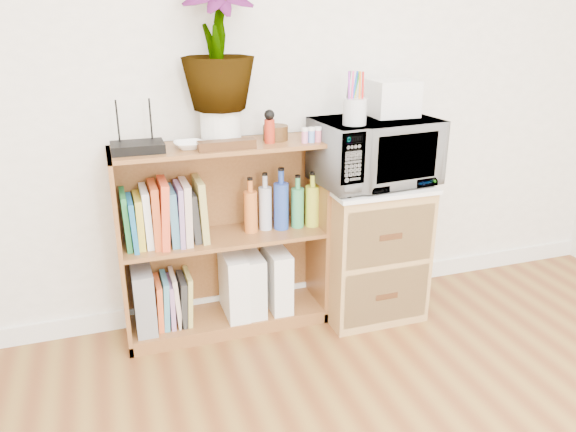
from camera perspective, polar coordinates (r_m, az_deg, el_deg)
name	(u,v)px	position (r m, az deg, el deg)	size (l,w,h in m)	color
skirting_board	(283,293)	(3.15, -0.48, -7.85)	(4.00, 0.02, 0.10)	white
bookshelf	(224,240)	(2.76, -6.53, -2.43)	(1.00, 0.30, 0.95)	brown
wicker_unit	(368,249)	(2.97, 8.16, -3.38)	(0.50, 0.45, 0.70)	#9E7542
microwave	(375,151)	(2.80, 8.79, 6.50)	(0.57, 0.39, 0.32)	white
pen_cup	(355,112)	(2.61, 6.79, 10.49)	(0.11, 0.11, 0.12)	silver
small_appliance	(393,98)	(2.84, 10.62, 11.68)	(0.22, 0.18, 0.17)	white
router	(138,147)	(2.54, -15.04, 6.76)	(0.22, 0.15, 0.04)	black
white_bowl	(188,145)	(2.55, -10.08, 7.11)	(0.13, 0.13, 0.03)	white
plant_pot	(221,127)	(2.62, -6.84, 9.00)	(0.18, 0.18, 0.16)	silver
potted_plant	(217,43)	(2.57, -7.20, 17.04)	(0.32, 0.32, 0.58)	#2C6A2A
trinket_box	(227,145)	(2.51, -6.24, 7.20)	(0.26, 0.06, 0.04)	#3B2210
kokeshi_doll	(270,131)	(2.62, -1.89, 8.59)	(0.05, 0.05, 0.11)	#A82714
wooden_bowl	(275,133)	(2.68, -1.28, 8.45)	(0.12, 0.12, 0.07)	#38230F
paint_jars	(311,137)	(2.63, 2.39, 8.02)	(0.10, 0.04, 0.05)	pink
file_box	(143,297)	(2.82, -14.48, -8.02)	(0.09, 0.25, 0.32)	gray
magazine_holder_left	(234,284)	(2.86, -5.53, -6.85)	(0.10, 0.26, 0.33)	white
magazine_holder_mid	(251,282)	(2.88, -3.79, -6.71)	(0.10, 0.25, 0.32)	silver
magazine_holder_right	(277,278)	(2.91, -1.16, -6.31)	(0.10, 0.26, 0.32)	white
cookbooks	(165,215)	(2.66, -12.36, 0.10)	(0.38, 0.20, 0.31)	#228240
liquor_bottles	(290,201)	(2.78, 0.17, 1.48)	(0.47, 0.07, 0.30)	orange
lower_books	(173,300)	(2.85, -11.59, -8.32)	(0.18, 0.19, 0.26)	#E75C28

